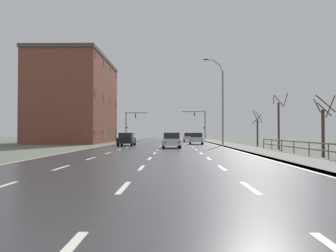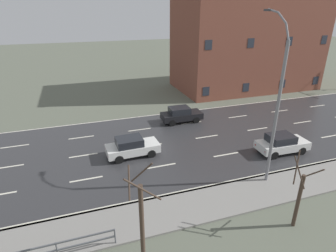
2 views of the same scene
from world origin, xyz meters
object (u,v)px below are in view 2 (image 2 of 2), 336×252
object	(u,v)px
car_mid_centre	(132,147)
brick_building	(247,39)
street_lamp_midground	(276,107)
car_near_right	(181,114)
car_near_left	(282,143)

from	to	relation	value
car_mid_centre	brick_building	xyz separation A→B (m)	(-15.35, 19.78, 5.92)
street_lamp_midground	car_near_right	xyz separation A→B (m)	(-11.61, -1.60, -4.49)
car_near_left	brick_building	size ratio (longest dim) A/B	0.21
street_lamp_midground	car_mid_centre	size ratio (longest dim) A/B	2.60
car_near_right	car_mid_centre	world-z (taller)	same
street_lamp_midground	car_mid_centre	distance (m)	10.95
street_lamp_midground	brick_building	distance (m)	24.70
car_near_right	car_near_left	distance (m)	10.18
car_near_left	street_lamp_midground	bearing A→B (deg)	-49.31
car_mid_centre	brick_building	distance (m)	25.73
car_near_right	brick_building	size ratio (longest dim) A/B	0.21
brick_building	car_near_left	bearing A→B (deg)	-23.92
car_near_left	brick_building	distance (m)	21.25
car_mid_centre	brick_building	bearing A→B (deg)	125.73
brick_building	car_near_right	bearing A→B (deg)	-53.71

